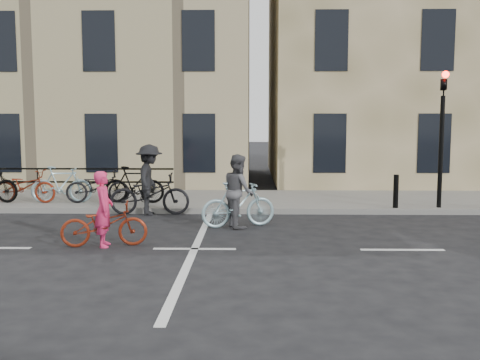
{
  "coord_description": "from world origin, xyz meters",
  "views": [
    {
      "loc": [
        1.09,
        -10.11,
        2.43
      ],
      "look_at": [
        0.83,
        2.33,
        1.1
      ],
      "focal_mm": 40.0,
      "sensor_mm": 36.0,
      "label": 1
    }
  ],
  "objects_px": {
    "cyclist_grey": "(238,198)",
    "cyclist_dark": "(150,187)",
    "cyclist_pink": "(104,220)",
    "traffic_light": "(442,122)"
  },
  "relations": [
    {
      "from": "cyclist_grey",
      "to": "cyclist_dark",
      "type": "xyz_separation_m",
      "value": [
        -2.4,
        1.67,
        0.04
      ]
    },
    {
      "from": "cyclist_pink",
      "to": "cyclist_dark",
      "type": "xyz_separation_m",
      "value": [
        0.21,
        3.69,
        0.22
      ]
    },
    {
      "from": "traffic_light",
      "to": "cyclist_dark",
      "type": "xyz_separation_m",
      "value": [
        -7.8,
        -0.44,
        -1.72
      ]
    },
    {
      "from": "traffic_light",
      "to": "cyclist_dark",
      "type": "distance_m",
      "value": 8.0
    },
    {
      "from": "cyclist_grey",
      "to": "cyclist_pink",
      "type": "bearing_deg",
      "value": 109.81
    },
    {
      "from": "cyclist_pink",
      "to": "cyclist_dark",
      "type": "bearing_deg",
      "value": -13.32
    },
    {
      "from": "traffic_light",
      "to": "cyclist_pink",
      "type": "distance_m",
      "value": 9.21
    },
    {
      "from": "cyclist_pink",
      "to": "traffic_light",
      "type": "bearing_deg",
      "value": -72.82
    },
    {
      "from": "cyclist_grey",
      "to": "cyclist_dark",
      "type": "bearing_deg",
      "value": 37.19
    },
    {
      "from": "cyclist_pink",
      "to": "cyclist_grey",
      "type": "height_order",
      "value": "cyclist_grey"
    }
  ]
}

